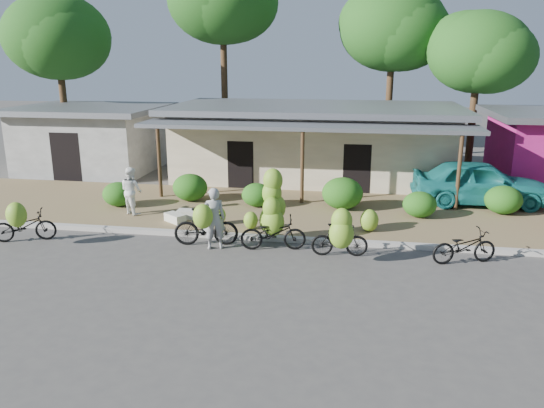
{
  "coord_description": "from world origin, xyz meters",
  "views": [
    {
      "loc": [
        2.13,
        -13.18,
        5.44
      ],
      "look_at": [
        -0.43,
        1.89,
        1.2
      ],
      "focal_mm": 35.0,
      "sensor_mm": 36.0,
      "label": 1
    }
  ],
  "objects": [
    {
      "name": "loose_banana_a",
      "position": [
        -2.4,
        2.99,
        0.42
      ],
      "size": [
        0.47,
        0.4,
        0.59
      ],
      "primitive_type": "ellipsoid",
      "color": "#71A328",
      "rests_on": "sidewalk"
    },
    {
      "name": "sidewalk",
      "position": [
        0.0,
        5.0,
        0.06
      ],
      "size": [
        60.0,
        6.0,
        0.12
      ],
      "primitive_type": "cube",
      "color": "brown",
      "rests_on": "ground"
    },
    {
      "name": "tree_near_right",
      "position": [
        7.31,
        14.61,
        5.78
      ],
      "size": [
        4.99,
        4.86,
        7.63
      ],
      "color": "#462E1C",
      "rests_on": "ground"
    },
    {
      "name": "tree_center_right",
      "position": [
        3.31,
        16.61,
        7.0
      ],
      "size": [
        5.63,
        5.55,
        9.12
      ],
      "color": "#462E1C",
      "rests_on": "ground"
    },
    {
      "name": "sack_near",
      "position": [
        -3.54,
        3.45,
        0.27
      ],
      "size": [
        0.87,
        0.44,
        0.3
      ],
      "primitive_type": "cube",
      "rotation": [
        0.0,
        0.0,
        0.05
      ],
      "color": "beige",
      "rests_on": "sidewalk"
    },
    {
      "name": "bike_far_left",
      "position": [
        -7.87,
        0.61,
        0.58
      ],
      "size": [
        1.96,
        1.5,
        1.4
      ],
      "rotation": [
        0.0,
        0.0,
        1.94
      ],
      "color": "black",
      "rests_on": "ground"
    },
    {
      "name": "teal_van",
      "position": [
        6.53,
        7.0,
        0.95
      ],
      "size": [
        4.94,
        2.08,
        1.67
      ],
      "primitive_type": "imported",
      "rotation": [
        0.0,
        0.0,
        1.59
      ],
      "color": "#1A7775",
      "rests_on": "sidewalk"
    },
    {
      "name": "hedge_2",
      "position": [
        -1.58,
        5.32,
        0.56
      ],
      "size": [
        1.12,
        1.01,
        0.87
      ],
      "primitive_type": "ellipsoid",
      "color": "#215212",
      "rests_on": "sidewalk"
    },
    {
      "name": "bike_right",
      "position": [
        1.67,
        0.77,
        0.71
      ],
      "size": [
        1.64,
        1.24,
        1.58
      ],
      "rotation": [
        0.0,
        0.0,
        1.67
      ],
      "color": "black",
      "rests_on": "ground"
    },
    {
      "name": "bike_far_right",
      "position": [
        5.02,
        1.07,
        0.48
      ],
      "size": [
        1.93,
        1.18,
        0.96
      ],
      "rotation": [
        0.0,
        0.0,
        1.9
      ],
      "color": "black",
      "rests_on": "ground"
    },
    {
      "name": "hedge_5",
      "position": [
        7.13,
        5.84,
        0.62
      ],
      "size": [
        1.28,
        1.16,
        1.0
      ],
      "primitive_type": "ellipsoid",
      "color": "#215212",
      "rests_on": "sidewalk"
    },
    {
      "name": "hedge_3",
      "position": [
        1.54,
        5.53,
        0.7
      ],
      "size": [
        1.48,
        1.33,
        1.16
      ],
      "primitive_type": "ellipsoid",
      "color": "#215212",
      "rests_on": "sidewalk"
    },
    {
      "name": "loose_banana_b",
      "position": [
        -1.25,
        2.67,
        0.41
      ],
      "size": [
        0.46,
        0.39,
        0.58
      ],
      "primitive_type": "ellipsoid",
      "color": "#71A328",
      "rests_on": "sidewalk"
    },
    {
      "name": "vendor",
      "position": [
        -2.0,
        1.04,
        0.92
      ],
      "size": [
        0.78,
        0.64,
        1.85
      ],
      "primitive_type": "imported",
      "rotation": [
        0.0,
        0.0,
        3.48
      ],
      "color": "gray",
      "rests_on": "ground"
    },
    {
      "name": "hedge_4",
      "position": [
        4.2,
        4.93,
        0.57
      ],
      "size": [
        1.15,
        1.03,
        0.9
      ],
      "primitive_type": "ellipsoid",
      "color": "#215212",
      "rests_on": "sidewalk"
    },
    {
      "name": "loose_banana_c",
      "position": [
        2.49,
        3.06,
        0.48
      ],
      "size": [
        0.57,
        0.49,
        0.72
      ],
      "primitive_type": "ellipsoid",
      "color": "#71A328",
      "rests_on": "sidewalk"
    },
    {
      "name": "bike_center",
      "position": [
        -0.34,
        1.49,
        0.86
      ],
      "size": [
        2.0,
        1.34,
        2.31
      ],
      "rotation": [
        0.0,
        0.0,
        1.75
      ],
      "color": "black",
      "rests_on": "ground"
    },
    {
      "name": "bike_left",
      "position": [
        -2.3,
        1.19,
        0.65
      ],
      "size": [
        1.98,
        1.32,
        1.46
      ],
      "rotation": [
        0.0,
        0.0,
        1.75
      ],
      "color": "black",
      "rests_on": "ground"
    },
    {
      "name": "shop_grey",
      "position": [
        -11.0,
        10.99,
        1.62
      ],
      "size": [
        7.0,
        6.0,
        3.15
      ],
      "color": "#ABAAA5",
      "rests_on": "ground"
    },
    {
      "name": "hedge_1",
      "position": [
        -4.26,
        5.7,
        0.64
      ],
      "size": [
        1.33,
        1.2,
        1.04
      ],
      "primitive_type": "ellipsoid",
      "color": "#215212",
      "rests_on": "sidewalk"
    },
    {
      "name": "curb",
      "position": [
        0.0,
        2.0,
        0.07
      ],
      "size": [
        60.0,
        0.25,
        0.15
      ],
      "primitive_type": "cube",
      "color": "#A8A399",
      "rests_on": "ground"
    },
    {
      "name": "shop_main",
      "position": [
        0.0,
        10.93,
        1.72
      ],
      "size": [
        13.0,
        8.5,
        3.35
      ],
      "color": "beige",
      "rests_on": "ground"
    },
    {
      "name": "tree_back_left",
      "position": [
        -13.69,
        13.11,
        6.55
      ],
      "size": [
        5.5,
        5.41,
        8.61
      ],
      "color": "#462E1C",
      "rests_on": "ground"
    },
    {
      "name": "ground",
      "position": [
        0.0,
        0.0,
        0.0
      ],
      "size": [
        100.0,
        100.0,
        0.0
      ],
      "primitive_type": "plane",
      "color": "#454340",
      "rests_on": "ground"
    },
    {
      "name": "bystander",
      "position": [
        -5.71,
        3.68,
        0.95
      ],
      "size": [
        1.02,
        0.96,
        1.67
      ],
      "primitive_type": "imported",
      "rotation": [
        0.0,
        0.0,
        2.6
      ],
      "color": "white",
      "rests_on": "sidewalk"
    },
    {
      "name": "hedge_0",
      "position": [
        -6.64,
        4.52,
        0.57
      ],
      "size": [
        1.15,
        1.04,
        0.9
      ],
      "primitive_type": "ellipsoid",
      "color": "#215212",
      "rests_on": "sidewalk"
    },
    {
      "name": "sack_far",
      "position": [
        -3.91,
        2.98,
        0.26
      ],
      "size": [
        0.83,
        0.74,
        0.28
      ],
      "primitive_type": "cube",
      "rotation": [
        0.0,
        0.0,
        -0.61
      ],
      "color": "beige",
      "rests_on": "sidewalk"
    }
  ]
}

